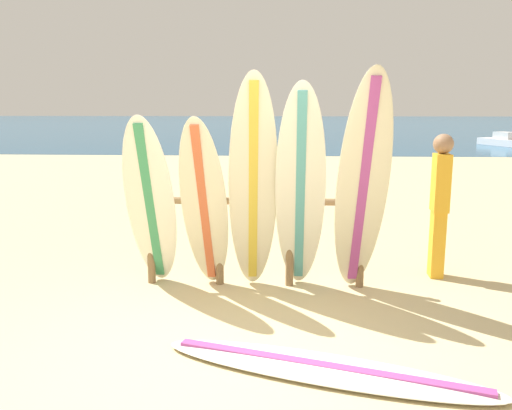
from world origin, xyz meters
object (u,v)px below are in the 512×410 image
at_px(surfboard_leaning_center_left, 253,186).
at_px(surfboard_leaning_center_right, 363,186).
at_px(surfboard_leaning_center, 300,191).
at_px(surfboard_rack, 254,226).
at_px(surfboard_leaning_far_left, 150,204).
at_px(surfboard_lying_on_sand, 325,369).
at_px(surfboard_leaning_left, 204,206).
at_px(beachgoer_standing, 440,200).
at_px(small_boat_offshore, 505,141).

height_order(surfboard_leaning_center_left, surfboard_leaning_center_right, surfboard_leaning_center_right).
xyz_separation_m(surfboard_leaning_center, surfboard_leaning_center_right, (0.66, -0.07, 0.07)).
distance_m(surfboard_rack, surfboard_leaning_far_left, 1.21).
distance_m(surfboard_leaning_far_left, surfboard_lying_on_sand, 2.73).
xyz_separation_m(surfboard_leaning_center_right, surfboard_lying_on_sand, (-0.49, -1.71, -1.20)).
relative_size(surfboard_leaning_left, beachgoer_standing, 1.14).
relative_size(surfboard_leaning_center_left, beachgoer_standing, 1.39).
bearing_deg(surfboard_leaning_center, surfboard_leaning_far_left, 179.72).
relative_size(surfboard_rack, surfboard_leaning_left, 1.28).
bearing_deg(surfboard_leaning_far_left, surfboard_leaning_left, -3.56).
relative_size(surfboard_rack, small_boat_offshore, 0.80).
xyz_separation_m(surfboard_leaning_center_right, small_boat_offshore, (10.44, 22.67, -0.98)).
relative_size(surfboard_rack, surfboard_leaning_far_left, 1.27).
xyz_separation_m(surfboard_leaning_far_left, surfboard_leaning_center, (1.65, -0.01, 0.17)).
bearing_deg(surfboard_leaning_center_left, surfboard_leaning_left, -176.01).
bearing_deg(small_boat_offshore, surfboard_lying_on_sand, -114.13).
distance_m(surfboard_leaning_left, small_boat_offshore, 25.69).
bearing_deg(surfboard_leaning_far_left, surfboard_leaning_center_right, -2.03).
bearing_deg(small_boat_offshore, surfboard_leaning_center, -116.15).
distance_m(surfboard_leaning_center_right, surfboard_lying_on_sand, 2.15).
height_order(surfboard_leaning_far_left, surfboard_lying_on_sand, surfboard_leaning_far_left).
distance_m(surfboard_leaning_far_left, surfboard_leaning_center_right, 2.32).
bearing_deg(surfboard_leaning_center_left, surfboard_leaning_far_left, 179.98).
bearing_deg(surfboard_lying_on_sand, surfboard_leaning_center, 95.37).
relative_size(surfboard_leaning_far_left, surfboard_leaning_left, 1.01).
relative_size(surfboard_rack, surfboard_lying_on_sand, 0.93).
height_order(surfboard_lying_on_sand, beachgoer_standing, beachgoer_standing).
bearing_deg(small_boat_offshore, surfboard_leaning_left, -118.21).
bearing_deg(surfboard_rack, surfboard_leaning_far_left, -166.53).
height_order(surfboard_leaning_center_left, surfboard_leaning_center, surfboard_leaning_center_left).
bearing_deg(surfboard_leaning_center, surfboard_leaning_center_left, 179.16).
xyz_separation_m(surfboard_leaning_center, surfboard_lying_on_sand, (0.17, -1.79, -1.13)).
bearing_deg(surfboard_leaning_center_right, beachgoer_standing, 37.27).
relative_size(surfboard_leaning_left, small_boat_offshore, 0.63).
height_order(surfboard_leaning_left, beachgoer_standing, surfboard_leaning_left).
relative_size(surfboard_leaning_left, surfboard_lying_on_sand, 0.72).
bearing_deg(surfboard_leaning_center_left, surfboard_leaning_center, -0.84).
xyz_separation_m(surfboard_lying_on_sand, beachgoer_standing, (1.53, 2.51, 0.93)).
bearing_deg(small_boat_offshore, surfboard_leaning_center_left, -117.19).
distance_m(beachgoer_standing, small_boat_offshore, 23.83).
xyz_separation_m(surfboard_leaning_center_left, surfboard_leaning_center_right, (1.17, -0.08, 0.02)).
distance_m(surfboard_leaning_far_left, small_boat_offshore, 25.95).
xyz_separation_m(surfboard_leaning_left, surfboard_lying_on_sand, (1.21, -1.76, -0.96)).
bearing_deg(surfboard_leaning_center_right, surfboard_lying_on_sand, -105.85).
bearing_deg(beachgoer_standing, surfboard_rack, -168.82).
bearing_deg(surfboard_leaning_center_right, surfboard_leaning_center, 173.56).
relative_size(beachgoer_standing, small_boat_offshore, 0.55).
bearing_deg(surfboard_lying_on_sand, surfboard_rack, 108.26).
height_order(surfboard_lying_on_sand, small_boat_offshore, small_boat_offshore).
height_order(surfboard_leaning_left, surfboard_lying_on_sand, surfboard_leaning_left).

